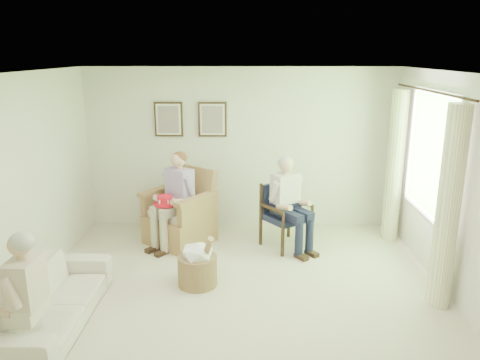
{
  "coord_description": "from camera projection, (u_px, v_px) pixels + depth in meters",
  "views": [
    {
      "loc": [
        0.14,
        -4.69,
        2.81
      ],
      "look_at": [
        0.01,
        1.74,
        1.05
      ],
      "focal_mm": 35.0,
      "sensor_mm": 36.0,
      "label": 1
    }
  ],
  "objects": [
    {
      "name": "person_sofa",
      "position": [
        20.0,
        292.0,
        4.27
      ],
      "size": [
        0.42,
        0.63,
        1.23
      ],
      "rotation": [
        0.0,
        0.0,
        -1.58
      ],
      "color": "beige",
      "rests_on": "ground"
    },
    {
      "name": "window",
      "position": [
        431.0,
        152.0,
        5.96
      ],
      "size": [
        0.13,
        2.5,
        1.63
      ],
      "color": "#2D6B23",
      "rests_on": "right_wall"
    },
    {
      "name": "person_dark",
      "position": [
        287.0,
        198.0,
        6.75
      ],
      "size": [
        0.4,
        0.62,
        1.34
      ],
      "rotation": [
        0.0,
        0.0,
        0.62
      ],
      "color": "#181A36",
      "rests_on": "ground"
    },
    {
      "name": "back_wall",
      "position": [
        241.0,
        149.0,
        7.58
      ],
      "size": [
        5.0,
        0.04,
        2.6
      ],
      "primitive_type": "cube",
      "color": "silver",
      "rests_on": "ground"
    },
    {
      "name": "wicker_armchair",
      "position": [
        180.0,
        219.0,
        7.12
      ],
      "size": [
        0.88,
        0.87,
        1.12
      ],
      "rotation": [
        0.0,
        0.0,
        -0.65
      ],
      "color": "tan",
      "rests_on": "ground"
    },
    {
      "name": "ceiling",
      "position": [
        236.0,
        75.0,
        4.59
      ],
      "size": [
        5.0,
        5.5,
        0.02
      ],
      "primitive_type": "cube",
      "color": "white",
      "rests_on": "back_wall"
    },
    {
      "name": "person_wicker",
      "position": [
        177.0,
        193.0,
        6.85
      ],
      "size": [
        0.4,
        0.62,
        1.39
      ],
      "rotation": [
        0.0,
        0.0,
        -0.65
      ],
      "color": "#C0B89A",
      "rests_on": "ground"
    },
    {
      "name": "curtain_left",
      "position": [
        448.0,
        209.0,
        5.14
      ],
      "size": [
        0.34,
        0.34,
        2.3
      ],
      "primitive_type": "cylinder",
      "color": "#FAF6C4",
      "rests_on": "ground"
    },
    {
      "name": "wood_armchair",
      "position": [
        286.0,
        212.0,
        6.97
      ],
      "size": [
        0.6,
        0.57,
        0.93
      ],
      "rotation": [
        0.0,
        0.0,
        0.62
      ],
      "color": "black",
      "rests_on": "ground"
    },
    {
      "name": "framed_print_right",
      "position": [
        212.0,
        119.0,
        7.43
      ],
      "size": [
        0.45,
        0.05,
        0.55
      ],
      "color": "#382114",
      "rests_on": "back_wall"
    },
    {
      "name": "hatbox",
      "position": [
        198.0,
        264.0,
        5.78
      ],
      "size": [
        0.58,
        0.58,
        0.72
      ],
      "color": "tan",
      "rests_on": "ground"
    },
    {
      "name": "red_hat",
      "position": [
        165.0,
        201.0,
        6.73
      ],
      "size": [
        0.31,
        0.31,
        0.14
      ],
      "color": "red",
      "rests_on": "person_wicker"
    },
    {
      "name": "framed_print_left",
      "position": [
        169.0,
        119.0,
        7.44
      ],
      "size": [
        0.45,
        0.05,
        0.55
      ],
      "color": "#382114",
      "rests_on": "back_wall"
    },
    {
      "name": "floor",
      "position": [
        236.0,
        310.0,
        5.27
      ],
      "size": [
        5.5,
        5.5,
        0.0
      ],
      "primitive_type": "plane",
      "color": "beige",
      "rests_on": "ground"
    },
    {
      "name": "right_wall",
      "position": [
        475.0,
        202.0,
        4.88
      ],
      "size": [
        0.04,
        5.5,
        2.6
      ],
      "primitive_type": "cube",
      "color": "silver",
      "rests_on": "ground"
    },
    {
      "name": "curtain_right",
      "position": [
        395.0,
        167.0,
        7.03
      ],
      "size": [
        0.34,
        0.34,
        2.3
      ],
      "primitive_type": "cylinder",
      "color": "#FAF6C4",
      "rests_on": "ground"
    },
    {
      "name": "sofa",
      "position": [
        51.0,
        301.0,
        4.93
      ],
      "size": [
        1.92,
        0.75,
        0.56
      ],
      "primitive_type": "imported",
      "rotation": [
        0.0,
        0.0,
        1.57
      ],
      "color": "#F0E4D0",
      "rests_on": "ground"
    },
    {
      "name": "left_wall",
      "position": [
        2.0,
        199.0,
        4.98
      ],
      "size": [
        0.04,
        5.5,
        2.6
      ],
      "primitive_type": "cube",
      "color": "silver",
      "rests_on": "ground"
    }
  ]
}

